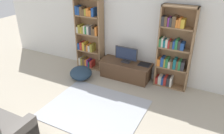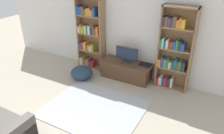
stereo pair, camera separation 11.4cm
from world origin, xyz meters
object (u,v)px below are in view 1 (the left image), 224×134
at_px(bookshelf_right, 173,50).
at_px(laptop, 145,64).
at_px(bookshelf_left, 89,35).
at_px(beanbag_ottoman, 81,73).
at_px(television, 126,54).
at_px(tv_stand, 126,70).

relative_size(bookshelf_right, laptop, 6.69).
relative_size(bookshelf_left, beanbag_ottoman, 3.44).
height_order(television, laptop, television).
xyz_separation_m(television, beanbag_ottoman, (-1.08, -0.63, -0.53)).
relative_size(tv_stand, laptop, 4.57).
distance_m(bookshelf_right, tv_stand, 1.43).
bearing_deg(television, tv_stand, -90.00).
bearing_deg(beanbag_ottoman, bookshelf_right, 19.10).
bearing_deg(bookshelf_right, tv_stand, -172.15).
bearing_deg(laptop, bookshelf_left, 177.14).
height_order(bookshelf_right, beanbag_ottoman, bookshelf_right).
height_order(bookshelf_left, tv_stand, bookshelf_left).
distance_m(television, beanbag_ottoman, 1.36).
xyz_separation_m(television, laptop, (0.52, 0.07, -0.21)).
distance_m(bookshelf_left, beanbag_ottoman, 1.17).
height_order(bookshelf_left, beanbag_ottoman, bookshelf_left).
distance_m(laptop, beanbag_ottoman, 1.77).
xyz_separation_m(bookshelf_left, laptop, (1.78, -0.09, -0.53)).
xyz_separation_m(tv_stand, laptop, (0.52, 0.08, 0.25)).
bearing_deg(television, laptop, 7.51).
xyz_separation_m(tv_stand, television, (-0.00, 0.01, 0.47)).
bearing_deg(laptop, television, -172.49).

